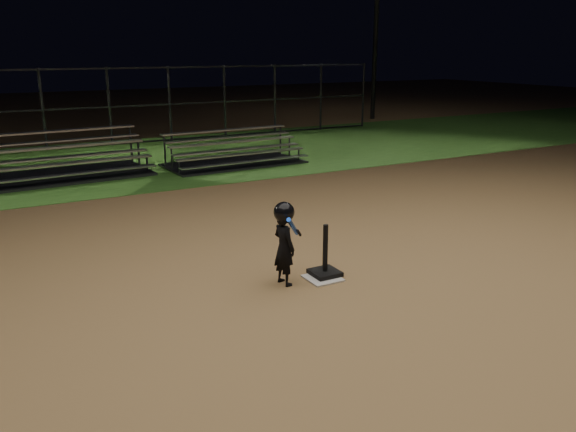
% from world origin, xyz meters
% --- Properties ---
extents(ground, '(80.00, 80.00, 0.00)m').
position_xyz_m(ground, '(0.00, 0.00, 0.00)').
color(ground, olive).
rests_on(ground, ground).
extents(grass_strip, '(60.00, 8.00, 0.01)m').
position_xyz_m(grass_strip, '(0.00, 10.00, 0.01)').
color(grass_strip, '#2F601F').
rests_on(grass_strip, ground).
extents(home_plate, '(0.45, 0.45, 0.02)m').
position_xyz_m(home_plate, '(0.00, 0.00, 0.01)').
color(home_plate, beige).
rests_on(home_plate, ground).
extents(batting_tee, '(0.38, 0.38, 0.73)m').
position_xyz_m(batting_tee, '(0.08, 0.07, 0.15)').
color(batting_tee, black).
rests_on(batting_tee, home_plate).
extents(child_batter, '(0.44, 0.56, 1.14)m').
position_xyz_m(child_batter, '(-0.54, 0.11, 0.61)').
color(child_batter, black).
rests_on(child_batter, ground).
extents(bleacher_left, '(4.57, 2.46, 1.09)m').
position_xyz_m(bleacher_left, '(-2.34, 8.58, 0.22)').
color(bleacher_left, '#ADADB1').
rests_on(bleacher_left, ground).
extents(bleacher_right, '(3.77, 1.96, 0.90)m').
position_xyz_m(bleacher_right, '(2.20, 8.07, 0.19)').
color(bleacher_right, '#B3B3B8').
rests_on(bleacher_right, ground).
extents(backstop_fence, '(20.08, 0.08, 2.50)m').
position_xyz_m(backstop_fence, '(0.00, 13.00, 1.25)').
color(backstop_fence, '#38383D').
rests_on(backstop_fence, ground).
extents(light_pole_right, '(0.90, 0.53, 8.30)m').
position_xyz_m(light_pole_right, '(12.00, 14.94, 4.95)').
color(light_pole_right, '#2D2D30').
rests_on(light_pole_right, ground).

